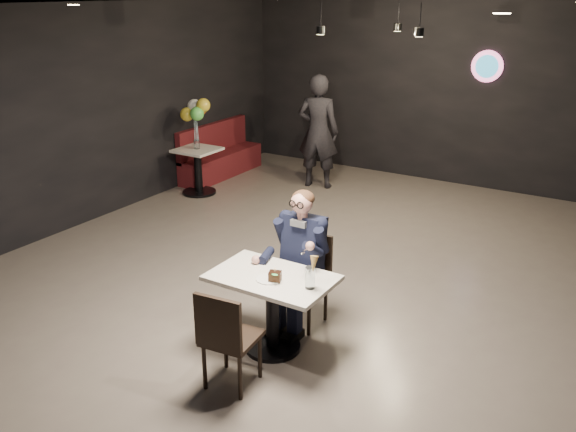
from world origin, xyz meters
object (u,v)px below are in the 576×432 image
Objects in this scene: booth_bench at (221,150)px; balloon_vase at (197,144)px; seated_man at (303,257)px; passerby at (318,132)px; side_table at (198,170)px; main_table at (272,313)px; sundae_glass at (310,278)px; chair_near at (232,336)px; chair_far at (303,281)px.

booth_bench is 12.95× the size of balloon_vase.
seated_man is 4.54m from passerby.
side_table is (0.30, -1.00, -0.07)m from booth_bench.
main_table is 0.59× the size of booth_bench.
balloon_vase is at bearing -73.30° from booth_bench.
sundae_glass is 6.02m from booth_bench.
passerby is (1.47, 1.35, 0.55)m from side_table.
chair_near is 0.64× the size of seated_man.
balloon_vase is at bearing 126.47° from chair_near.
booth_bench is 1.86m from passerby.
main_table is 1.20× the size of chair_far.
seated_man is (0.00, 0.55, 0.34)m from main_table.
sundae_glass is 0.25× the size of side_table.
side_table is at bearing 140.36° from sundae_glass.
chair_far is 4.56m from passerby.
balloon_vase is at bearing 140.36° from sundae_glass.
chair_far is at bearing 90.00° from main_table.
balloon_vase is (-3.93, 3.26, -0.03)m from sundae_glass.
passerby reaches higher than seated_man.
chair_near is at bearing -47.54° from side_table.
passerby is at bearing 42.69° from side_table.
seated_man is 10.07× the size of balloon_vase.
side_table is 5.50× the size of balloon_vase.
chair_far is at bearing -43.90° from booth_bench.
sundae_glass is at bearing 105.26° from passerby.
chair_far is 1.17m from chair_near.
sundae_glass is (0.41, -0.02, 0.47)m from main_table.
booth_bench is 2.36× the size of side_table.
balloon_vase is at bearing 29.80° from passerby.
chair_far is at bearing 104.18° from passerby.
chair_near is at bearing -124.19° from sundae_glass.
chair_far is 1.17× the size of side_table.
chair_far is 0.50× the size of booth_bench.
main_table is at bearing -90.00° from chair_far.
balloon_vase is (-3.53, 2.68, 0.10)m from seated_man.
chair_far is at bearing 0.00° from seated_man.
chair_far is (0.00, 0.55, 0.09)m from main_table.
passerby is at bearing 117.07° from seated_man.
seated_man is 4.45m from side_table.
sundae_glass is at bearing -39.64° from balloon_vase.
chair_far is 4.43m from side_table.
chair_far reaches higher than balloon_vase.
seated_man is 0.71m from sundae_glass.
booth_bench is at bearing 136.10° from seated_man.
passerby is (-2.06, 4.04, 0.22)m from seated_man.
side_table is (-3.53, 2.68, -0.33)m from seated_man.
booth_bench is 1.10m from balloon_vase.
chair_near is 5.23m from side_table.
main_table is 1.20× the size of chair_near.
chair_near is at bearing -47.54° from balloon_vase.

